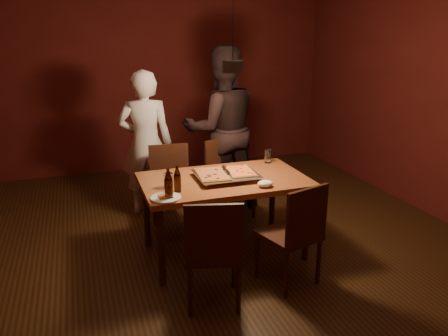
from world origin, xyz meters
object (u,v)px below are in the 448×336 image
object	(u,v)px
dining_table	(224,186)
pizza_tray	(226,176)
chair_far_right	(226,171)
pendant_lamp	(233,65)
chair_near_right	(297,227)
diner_white	(146,144)
beer_bottle_a	(169,184)
diner_dark	(222,129)
chair_far_left	(171,179)
plate_slice	(166,198)
chair_near_left	(213,244)
beer_bottle_b	(177,179)

from	to	relation	value
dining_table	pizza_tray	distance (m)	0.10
pizza_tray	dining_table	bearing A→B (deg)	163.25
chair_far_right	pendant_lamp	world-z (taller)	pendant_lamp
dining_table	pendant_lamp	xyz separation A→B (m)	(0.07, -0.03, 1.08)
chair_near_right	diner_white	xyz separation A→B (m)	(-0.88, 1.97, 0.29)
beer_bottle_a	chair_far_right	bearing A→B (deg)	52.81
diner_white	diner_dark	distance (m)	0.89
dining_table	chair_far_left	world-z (taller)	chair_far_left
pizza_tray	chair_far_left	bearing A→B (deg)	119.00
chair_far_right	pizza_tray	world-z (taller)	chair_far_right
plate_slice	dining_table	bearing A→B (deg)	28.57
dining_table	beer_bottle_a	world-z (taller)	beer_bottle_a
chair_near_left	chair_near_right	xyz separation A→B (m)	(0.72, 0.07, 0.00)
plate_slice	diner_white	bearing A→B (deg)	86.54
chair_far_right	pendant_lamp	xyz separation A→B (m)	(-0.24, -0.86, 1.22)
chair_far_right	pizza_tray	xyz separation A→B (m)	(-0.29, -0.84, 0.24)
chair_near_left	dining_table	bearing A→B (deg)	80.66
beer_bottle_b	chair_far_left	bearing A→B (deg)	81.78
dining_table	chair_far_left	bearing A→B (deg)	114.69
pendant_lamp	dining_table	bearing A→B (deg)	158.25
chair_near_left	beer_bottle_a	distance (m)	0.62
chair_near_left	pizza_tray	world-z (taller)	chair_near_left
chair_far_left	diner_dark	size ratio (longest dim) A/B	0.26
chair_near_right	pizza_tray	bearing A→B (deg)	99.20
chair_near_left	diner_white	bearing A→B (deg)	108.92
pizza_tray	beer_bottle_a	xyz separation A→B (m)	(-0.60, -0.34, 0.10)
chair_far_right	chair_near_right	xyz separation A→B (m)	(0.06, -1.56, 0.00)
diner_white	plate_slice	bearing A→B (deg)	97.92
diner_white	diner_dark	world-z (taller)	diner_dark
beer_bottle_b	pizza_tray	bearing A→B (deg)	21.47
chair_near_right	chair_far_left	bearing A→B (deg)	99.31
pizza_tray	chair_near_right	bearing A→B (deg)	-61.20
dining_table	chair_near_left	xyz separation A→B (m)	(-0.36, -0.81, -0.14)
beer_bottle_a	diner_dark	distance (m)	1.77
chair_far_left	pizza_tray	bearing A→B (deg)	120.30
pizza_tray	diner_white	xyz separation A→B (m)	(-0.53, 1.24, 0.05)
dining_table	diner_white	distance (m)	1.34
beer_bottle_a	diner_dark	xyz separation A→B (m)	(0.95, 1.50, 0.07)
plate_slice	beer_bottle_b	bearing A→B (deg)	44.90
chair_far_right	pendant_lamp	size ratio (longest dim) A/B	0.50
beer_bottle_a	beer_bottle_b	world-z (taller)	beer_bottle_a
diner_dark	chair_near_left	bearing A→B (deg)	72.51
pizza_tray	pendant_lamp	size ratio (longest dim) A/B	0.50
plate_slice	diner_dark	xyz separation A→B (m)	(0.97, 1.48, 0.19)
pendant_lamp	chair_far_left	bearing A→B (deg)	118.08
chair_near_left	plate_slice	world-z (taller)	chair_near_left
dining_table	chair_near_left	world-z (taller)	chair_near_left
beer_bottle_b	diner_dark	world-z (taller)	diner_dark
diner_dark	pendant_lamp	xyz separation A→B (m)	(-0.29, -1.18, 0.81)
pendant_lamp	beer_bottle_b	bearing A→B (deg)	-162.30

